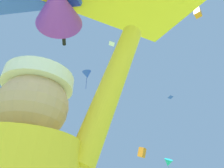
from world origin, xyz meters
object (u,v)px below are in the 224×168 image
object	(u,v)px
distant_kite_orange_overhead_distant	(198,13)
distant_kite_teal_mid_left	(168,163)
distant_kite_white_low_left	(112,44)
distant_kite_blue_high_left	(170,97)
distant_kite_blue_far_center	(87,75)
distant_kite_orange_high_right	(142,152)
distant_kite_purple_mid_right	(45,70)
distant_kite_red_low_right	(72,167)

from	to	relation	value
distant_kite_orange_overhead_distant	distant_kite_teal_mid_left	bearing A→B (deg)	135.28
distant_kite_white_low_left	distant_kite_blue_high_left	bearing A→B (deg)	58.44
distant_kite_blue_high_left	distant_kite_blue_far_center	bearing A→B (deg)	-119.47
distant_kite_blue_far_center	distant_kite_orange_high_right	bearing A→B (deg)	66.46
distant_kite_purple_mid_right	distant_kite_teal_mid_left	size ratio (longest dim) A/B	0.35
distant_kite_purple_mid_right	distant_kite_blue_far_center	bearing A→B (deg)	-26.01
distant_kite_red_low_right	distant_kite_purple_mid_right	bearing A→B (deg)	-85.21
distant_kite_red_low_right	distant_kite_orange_high_right	bearing A→B (deg)	-42.96
distant_kite_blue_far_center	distant_kite_orange_overhead_distant	xyz separation A→B (m)	(10.96, 0.62, 7.55)
distant_kite_red_low_right	distant_kite_blue_far_center	world-z (taller)	distant_kite_blue_far_center
distant_kite_purple_mid_right	distant_kite_white_low_left	world-z (taller)	distant_kite_white_low_left
distant_kite_blue_far_center	distant_kite_orange_overhead_distant	bearing A→B (deg)	3.22
distant_kite_red_low_right	distant_kite_teal_mid_left	world-z (taller)	distant_kite_red_low_right
distant_kite_purple_mid_right	distant_kite_red_low_right	size ratio (longest dim) A/B	0.75
distant_kite_orange_overhead_distant	distant_kite_red_low_right	bearing A→B (deg)	130.28
distant_kite_purple_mid_right	distant_kite_red_low_right	bearing A→B (deg)	94.79
distant_kite_orange_high_right	distant_kite_white_low_left	bearing A→B (deg)	-115.25
distant_kite_teal_mid_left	distant_kite_orange_overhead_distant	bearing A→B (deg)	-44.72
distant_kite_orange_overhead_distant	distant_kite_white_low_left	world-z (taller)	distant_kite_orange_overhead_distant
distant_kite_blue_far_center	distant_kite_orange_overhead_distant	world-z (taller)	distant_kite_orange_overhead_distant
distant_kite_red_low_right	distant_kite_orange_overhead_distant	distance (m)	29.59
distant_kite_red_low_right	distant_kite_white_low_left	bearing A→B (deg)	-63.78
distant_kite_purple_mid_right	distant_kite_white_low_left	bearing A→B (deg)	15.83
distant_kite_orange_overhead_distant	distant_kite_blue_far_center	bearing A→B (deg)	-176.78
distant_kite_orange_high_right	distant_kite_white_low_left	world-z (taller)	distant_kite_white_low_left
distant_kite_blue_far_center	distant_kite_orange_overhead_distant	distance (m)	13.32
distant_kite_orange_high_right	distant_kite_purple_mid_right	size ratio (longest dim) A/B	1.94
distant_kite_purple_mid_right	distant_kite_white_low_left	xyz separation A→B (m)	(6.79, 1.93, 5.08)
distant_kite_blue_far_center	distant_kite_teal_mid_left	bearing A→B (deg)	37.51
distant_kite_orange_overhead_distant	distant_kite_teal_mid_left	xyz separation A→B (m)	(-4.43, 4.39, -13.74)
distant_kite_blue_high_left	distant_kite_teal_mid_left	distance (m)	22.08
distant_kite_purple_mid_right	distant_kite_teal_mid_left	world-z (taller)	distant_kite_purple_mid_right
distant_kite_red_low_right	distant_kite_orange_overhead_distant	size ratio (longest dim) A/B	0.75
distant_kite_orange_high_right	distant_kite_purple_mid_right	bearing A→B (deg)	-139.68
distant_kite_blue_high_left	distant_kite_orange_overhead_distant	bearing A→B (deg)	-92.20
distant_kite_orange_high_right	distant_kite_blue_high_left	world-z (taller)	distant_kite_blue_high_left
distant_kite_red_low_right	distant_kite_white_low_left	world-z (taller)	distant_kite_white_low_left
distant_kite_white_low_left	distant_kite_teal_mid_left	bearing A→B (deg)	6.98
distant_kite_orange_high_right	distant_kite_blue_high_left	distance (m)	17.38
distant_kite_purple_mid_right	distant_kite_teal_mid_left	bearing A→B (deg)	12.22
distant_kite_orange_high_right	distant_kite_red_low_right	bearing A→B (deg)	137.04
distant_kite_teal_mid_left	distant_kite_red_low_right	bearing A→B (deg)	128.81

